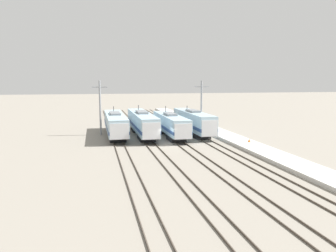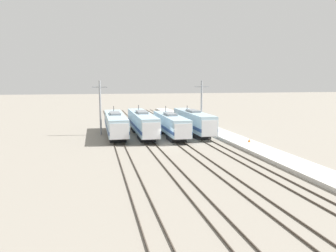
{
  "view_description": "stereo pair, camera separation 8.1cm",
  "coord_description": "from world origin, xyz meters",
  "px_view_note": "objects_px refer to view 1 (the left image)",
  "views": [
    {
      "loc": [
        -10.37,
        -46.96,
        9.48
      ],
      "look_at": [
        0.81,
        2.54,
        2.49
      ],
      "focal_mm": 35.0,
      "sensor_mm": 36.0,
      "label": 1
    },
    {
      "loc": [
        -10.29,
        -46.98,
        9.48
      ],
      "look_at": [
        0.81,
        2.54,
        2.49
      ],
      "focal_mm": 35.0,
      "sensor_mm": 36.0,
      "label": 2
    }
  ],
  "objects_px": {
    "locomotive_center_left": "(142,123)",
    "traffic_cone": "(249,140)",
    "locomotive_far_left": "(115,124)",
    "locomotive_far_right": "(194,122)",
    "catenary_tower_right": "(201,105)",
    "locomotive_center_right": "(171,125)",
    "catenary_tower_left": "(100,107)"
  },
  "relations": [
    {
      "from": "locomotive_center_left",
      "to": "traffic_cone",
      "type": "xyz_separation_m",
      "value": [
        14.33,
        -11.79,
        -1.49
      ]
    },
    {
      "from": "locomotive_center_left",
      "to": "traffic_cone",
      "type": "relative_size",
      "value": 38.92
    },
    {
      "from": "catenary_tower_right",
      "to": "locomotive_center_left",
      "type": "bearing_deg",
      "value": -168.18
    },
    {
      "from": "locomotive_center_right",
      "to": "catenary_tower_left",
      "type": "distance_m",
      "value": 12.85
    },
    {
      "from": "locomotive_center_right",
      "to": "locomotive_far_right",
      "type": "relative_size",
      "value": 0.95
    },
    {
      "from": "locomotive_center_right",
      "to": "catenary_tower_right",
      "type": "bearing_deg",
      "value": 33.2
    },
    {
      "from": "locomotive_center_left",
      "to": "locomotive_far_right",
      "type": "xyz_separation_m",
      "value": [
        9.19,
        -0.45,
        0.04
      ]
    },
    {
      "from": "locomotive_far_left",
      "to": "catenary_tower_right",
      "type": "relative_size",
      "value": 1.98
    },
    {
      "from": "catenary_tower_left",
      "to": "traffic_cone",
      "type": "relative_size",
      "value": 18.85
    },
    {
      "from": "locomotive_far_left",
      "to": "locomotive_center_left",
      "type": "height_order",
      "value": "locomotive_center_left"
    },
    {
      "from": "locomotive_center_left",
      "to": "catenary_tower_left",
      "type": "relative_size",
      "value": 2.07
    },
    {
      "from": "locomotive_far_left",
      "to": "locomotive_far_right",
      "type": "distance_m",
      "value": 13.83
    },
    {
      "from": "locomotive_center_right",
      "to": "locomotive_far_right",
      "type": "xyz_separation_m",
      "value": [
        4.6,
        1.68,
        0.15
      ]
    },
    {
      "from": "locomotive_far_left",
      "to": "traffic_cone",
      "type": "relative_size",
      "value": 37.25
    },
    {
      "from": "locomotive_far_right",
      "to": "catenary_tower_left",
      "type": "distance_m",
      "value": 16.74
    },
    {
      "from": "locomotive_center_right",
      "to": "locomotive_center_left",
      "type": "bearing_deg",
      "value": 155.15
    },
    {
      "from": "catenary_tower_right",
      "to": "traffic_cone",
      "type": "height_order",
      "value": "catenary_tower_right"
    },
    {
      "from": "locomotive_far_left",
      "to": "locomotive_center_right",
      "type": "relative_size",
      "value": 1.12
    },
    {
      "from": "locomotive_far_left",
      "to": "locomotive_center_right",
      "type": "xyz_separation_m",
      "value": [
        9.19,
        -2.81,
        -0.03
      ]
    },
    {
      "from": "locomotive_center_right",
      "to": "catenary_tower_right",
      "type": "height_order",
      "value": "catenary_tower_right"
    },
    {
      "from": "locomotive_far_left",
      "to": "locomotive_far_right",
      "type": "height_order",
      "value": "locomotive_far_left"
    },
    {
      "from": "locomotive_center_right",
      "to": "locomotive_far_left",
      "type": "bearing_deg",
      "value": 163.0
    },
    {
      "from": "catenary_tower_left",
      "to": "locomotive_center_right",
      "type": "bearing_deg",
      "value": -21.27
    },
    {
      "from": "locomotive_far_left",
      "to": "locomotive_center_right",
      "type": "bearing_deg",
      "value": -17.0
    },
    {
      "from": "locomotive_far_left",
      "to": "catenary_tower_left",
      "type": "relative_size",
      "value": 1.98
    },
    {
      "from": "locomotive_center_left",
      "to": "locomotive_center_right",
      "type": "bearing_deg",
      "value": -24.85
    },
    {
      "from": "locomotive_far_right",
      "to": "traffic_cone",
      "type": "xyz_separation_m",
      "value": [
        5.14,
        -11.34,
        -1.53
      ]
    },
    {
      "from": "locomotive_far_right",
      "to": "catenary_tower_left",
      "type": "xyz_separation_m",
      "value": [
        -16.26,
        2.86,
        2.76
      ]
    },
    {
      "from": "locomotive_far_left",
      "to": "catenary_tower_left",
      "type": "bearing_deg",
      "value": 145.01
    },
    {
      "from": "catenary_tower_right",
      "to": "traffic_cone",
      "type": "relative_size",
      "value": 18.85
    },
    {
      "from": "locomotive_center_left",
      "to": "locomotive_center_right",
      "type": "xyz_separation_m",
      "value": [
        4.6,
        -2.13,
        -0.11
      ]
    },
    {
      "from": "locomotive_far_left",
      "to": "locomotive_far_right",
      "type": "xyz_separation_m",
      "value": [
        13.79,
        -1.13,
        0.12
      ]
    }
  ]
}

